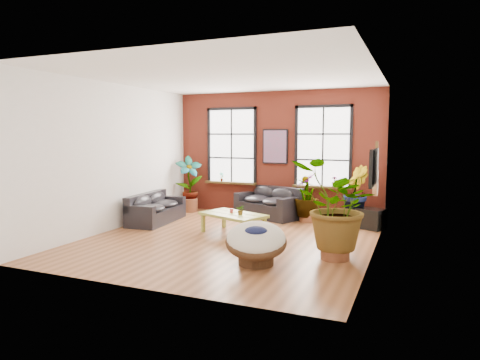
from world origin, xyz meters
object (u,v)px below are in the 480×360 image
(sofa_left, at_px, (155,209))
(papasan_chair, at_px, (256,241))
(sofa_back, at_px, (269,203))
(coffee_table, at_px, (233,216))

(sofa_left, height_order, papasan_chair, papasan_chair)
(papasan_chair, bearing_deg, sofa_back, 86.71)
(sofa_left, relative_size, coffee_table, 1.17)
(sofa_left, bearing_deg, sofa_back, -59.68)
(sofa_left, height_order, coffee_table, sofa_left)
(sofa_back, height_order, sofa_left, sofa_back)
(coffee_table, distance_m, papasan_chair, 2.40)
(coffee_table, bearing_deg, papasan_chair, -35.29)
(sofa_left, bearing_deg, papasan_chair, -128.55)
(sofa_left, distance_m, coffee_table, 2.48)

